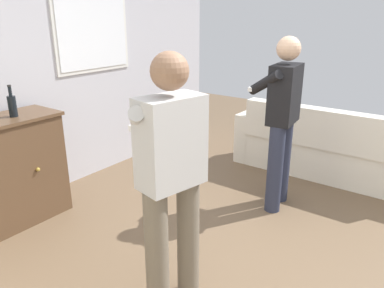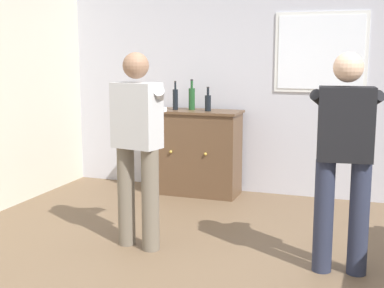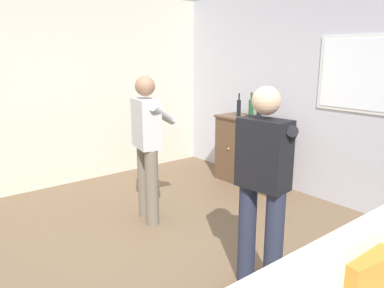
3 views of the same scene
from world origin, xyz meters
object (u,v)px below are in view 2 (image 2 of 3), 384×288
object	(u,v)px
bottle_wine_green	(192,98)
bottle_spirits_clear	(208,102)
sideboard_cabinet	(195,152)
person_standing_right	(344,153)
bottle_liquor_amber	(175,99)
person_standing_left	(138,141)

from	to	relation	value
bottle_wine_green	bottle_spirits_clear	bearing A→B (deg)	-20.42
sideboard_cabinet	person_standing_right	world-z (taller)	person_standing_right
bottle_spirits_clear	person_standing_right	distance (m)	2.45
sideboard_cabinet	bottle_liquor_amber	size ratio (longest dim) A/B	3.23
bottle_liquor_amber	person_standing_left	bearing A→B (deg)	-78.68
bottle_liquor_amber	person_standing_left	xyz separation A→B (m)	(0.37, -1.83, -0.20)
sideboard_cabinet	bottle_liquor_amber	xyz separation A→B (m)	(-0.23, -0.02, 0.63)
bottle_wine_green	bottle_liquor_amber	xyz separation A→B (m)	(-0.18, -0.07, -0.01)
bottle_spirits_clear	bottle_liquor_amber	bearing A→B (deg)	177.90
bottle_liquor_amber	sideboard_cabinet	bearing A→B (deg)	5.08
sideboard_cabinet	bottle_wine_green	distance (m)	0.64
bottle_spirits_clear	person_standing_left	distance (m)	1.83
bottle_liquor_amber	person_standing_left	distance (m)	1.88
bottle_wine_green	person_standing_left	distance (m)	1.92
sideboard_cabinet	person_standing_right	size ratio (longest dim) A/B	0.65
sideboard_cabinet	person_standing_left	bearing A→B (deg)	-85.90
bottle_liquor_amber	bottle_spirits_clear	world-z (taller)	bottle_liquor_amber
bottle_wine_green	bottle_spirits_clear	world-z (taller)	bottle_wine_green
person_standing_left	sideboard_cabinet	bearing A→B (deg)	94.10
bottle_liquor_amber	person_standing_right	size ratio (longest dim) A/B	0.20
sideboard_cabinet	person_standing_left	size ratio (longest dim) A/B	0.65
bottle_spirits_clear	person_standing_right	xyz separation A→B (m)	(1.64, -1.81, -0.17)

